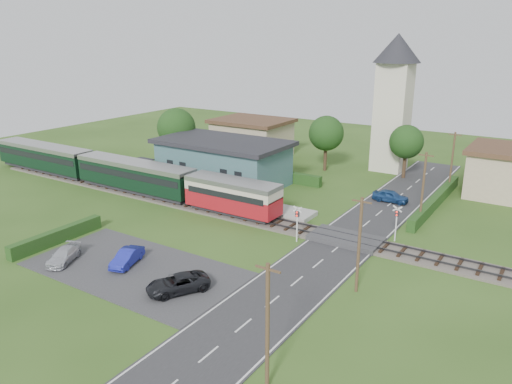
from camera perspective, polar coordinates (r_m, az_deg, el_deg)
The scene contains 32 objects.
ground at distance 47.58m, azimuth -1.91°, elevation -3.87°, with size 120.00×120.00×0.00m, color #2D4C19.
railway_track at distance 49.08m, azimuth -0.58°, elevation -3.03°, with size 76.00×3.20×0.49m.
road at distance 43.07m, azimuth 9.16°, elevation -6.42°, with size 6.00×70.00×0.05m, color #28282B.
car_park at distance 40.16m, azimuth -13.63°, elevation -8.52°, with size 17.00×9.00×0.08m, color #333335.
crossing_deck at distance 44.69m, azimuth 10.22°, elevation -5.29°, with size 6.20×3.40×0.45m, color #333335.
platform at distance 57.17m, azimuth -7.19°, elevation -0.05°, with size 30.00×3.00×0.45m, color gray.
equipment_hut at distance 62.04m, azimuth -12.94°, elevation 2.50°, with size 2.30×2.30×2.55m.
station_building at distance 60.87m, azimuth -3.79°, elevation 3.54°, with size 16.00×9.00×5.30m.
train at distance 60.53m, azimuth -15.75°, elevation 2.33°, with size 43.20×2.90×3.40m.
church_tower at distance 67.85m, azimuth 15.51°, elevation 10.86°, with size 6.00×6.00×17.60m.
house_west at distance 74.85m, azimuth -0.47°, elevation 6.29°, with size 10.80×8.80×5.50m.
house_east at distance 62.29m, azimuth 26.98°, elevation 2.07°, with size 8.80×8.80×5.50m.
hedge_carpark at distance 46.85m, azimuth -21.80°, elevation -4.74°, with size 0.80×9.00×1.20m, color #193814.
hedge_roadside at distance 56.06m, azimuth 19.85°, elevation -0.94°, with size 0.80×18.00×1.20m, color #193814.
hedge_station at distance 64.93m, azimuth -1.38°, elevation 2.60°, with size 22.00×0.80×1.30m, color #193814.
tree_a at distance 68.81m, azimuth -9.08°, elevation 7.27°, with size 5.20×5.20×8.00m.
tree_b at distance 66.49m, azimuth 8.03°, elevation 6.65°, with size 4.60×4.60×7.34m.
tree_c at distance 64.99m, azimuth 16.81°, elevation 5.50°, with size 4.20×4.20×6.78m.
utility_pole_a at distance 25.46m, azimuth 1.32°, elevation -15.03°, with size 1.40×0.22×7.00m.
utility_pole_b at distance 35.10m, azimuth 11.70°, elevation -5.85°, with size 1.40×0.22×7.00m.
utility_pole_c at distance 49.59m, azimuth 18.55°, elevation 0.53°, with size 1.40×0.22×7.00m.
utility_pole_d at distance 60.95m, azimuth 21.49°, elevation 3.27°, with size 1.40×0.22×7.00m.
crossing_signal_near at distance 43.37m, azimuth 4.73°, elevation -3.06°, with size 0.84×0.28×3.28m.
crossing_signal_far at distance 45.03m, azimuth 15.77°, elevation -2.90°, with size 0.84×0.28×3.28m.
streetlamp_west at distance 74.98m, azimuth -7.09°, elevation 6.37°, with size 0.30×0.30×5.15m.
streetlamp_east at distance 65.59m, azimuth 23.89°, elevation 3.40°, with size 0.30×0.30×5.15m.
car_on_road at distance 55.85m, azimuth 15.12°, elevation -0.45°, with size 1.54×3.84×1.31m, color navy.
car_park_blue at distance 40.69m, azimuth -14.53°, elevation -7.24°, with size 1.27×3.66×1.20m, color #1E25A7.
car_park_silver at distance 42.70m, azimuth -21.12°, elevation -6.78°, with size 1.51×3.72×1.08m, color silver.
car_park_dark at distance 35.94m, azimuth -8.94°, elevation -10.29°, with size 2.04×4.43×1.23m, color black.
pedestrian_near at distance 52.86m, azimuth -1.06°, elevation -0.15°, with size 0.63×0.41×1.72m, color gray.
pedestrian_far at distance 59.94m, azimuth -11.23°, elevation 1.65°, with size 0.83×0.65×1.72m, color gray.
Camera 1 is at (25.38, -36.33, 17.30)m, focal length 35.00 mm.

